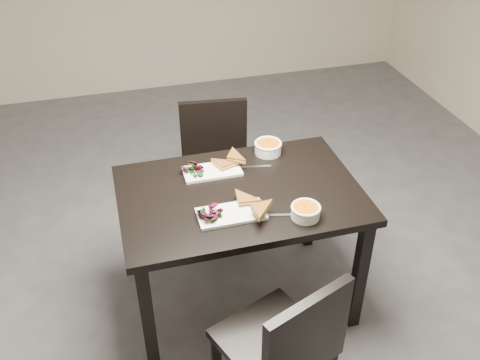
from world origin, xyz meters
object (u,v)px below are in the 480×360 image
Objects in this scene: chair_near at (286,345)px; chair_far at (216,161)px; plate_far at (212,171)px; plate_near at (231,214)px; soup_bowl_near at (306,211)px; soup_bowl_far at (268,147)px; table at (240,207)px.

chair_far is (0.04, 1.44, 0.00)m from chair_near.
plate_far is at bearing 74.00° from chair_near.
chair_far is 0.59m from plate_far.
soup_bowl_near is at bearing -17.40° from plate_near.
soup_bowl_far is (0.21, -0.39, 0.30)m from chair_far.
plate_far is at bearing 115.26° from table.
soup_bowl_near is (0.33, -0.10, 0.03)m from plate_near.
soup_bowl_far reaches higher than soup_bowl_near.
chair_near is 2.83× the size of plate_far.
plate_far reaches higher than table.
plate_near is at bearing -124.78° from soup_bowl_far.
table is 0.22m from plate_near.
soup_bowl_near is at bearing 40.84° from chair_near.
chair_near is (-0.01, -0.74, -0.17)m from table.
table is at bearing 62.42° from plate_near.
chair_far is 6.07× the size of soup_bowl_near.
chair_near is 1.12m from soup_bowl_far.
soup_bowl_near is (0.20, -0.98, 0.30)m from chair_far.
plate_near is at bearing -89.04° from plate_far.
chair_near reaches higher than soup_bowl_far.
soup_bowl_far is at bearing 55.17° from chair_near.
soup_bowl_near reaches higher than plate_far.
chair_near is at bearing -103.40° from soup_bowl_far.
chair_near is at bearing -85.06° from chair_far.
chair_near and chair_far have the same top height.
table is 0.72m from chair_far.
table is at bearing -86.41° from chair_far.
plate_far is 0.36m from soup_bowl_far.
chair_far reaches higher than table.
plate_far is (-0.34, 0.48, -0.03)m from soup_bowl_near.
chair_far reaches higher than soup_bowl_near.
chair_near is 1.45m from chair_far.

